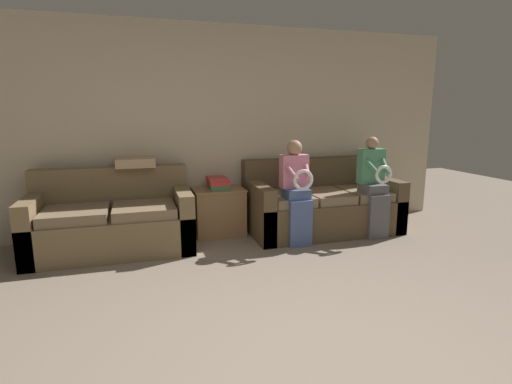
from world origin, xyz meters
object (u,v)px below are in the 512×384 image
couch_main (321,206)px  child_right_seated (374,183)px  child_left_seated (297,188)px  side_shelf (219,211)px  book_stack (218,183)px  couch_side (112,222)px  throw_pillow (135,162)px

couch_main → child_right_seated: child_right_seated is taller
child_left_seated → child_right_seated: child_right_seated is taller
couch_main → child_right_seated: size_ratio=1.55×
child_right_seated → couch_main: bearing=141.5°
side_shelf → couch_main: bearing=-8.7°
child_left_seated → book_stack: 0.99m
child_left_seated → side_shelf: (-0.78, 0.60, -0.36)m
side_shelf → couch_side: bearing=-169.5°
child_right_seated → throw_pillow: 2.84m
couch_side → child_right_seated: bearing=-7.0°
couch_side → book_stack: couch_side is taller
couch_main → book_stack: couch_main is taller
child_left_seated → book_stack: bearing=142.5°
child_right_seated → book_stack: bearing=161.5°
child_left_seated → child_right_seated: (1.01, 0.00, -0.00)m
book_stack → couch_main: bearing=-8.9°
side_shelf → book_stack: size_ratio=2.04×
child_right_seated → throw_pillow: size_ratio=2.80×
book_stack → side_shelf: bearing=-61.6°
child_right_seated → throw_pillow: bearing=166.4°
couch_side → throw_pillow: (0.28, 0.29, 0.62)m
child_right_seated → book_stack: (-1.79, 0.60, -0.01)m
couch_side → throw_pillow: bearing=46.2°
child_left_seated → couch_side: bearing=169.6°
side_shelf → child_left_seated: bearing=-37.4°
couch_side → child_left_seated: (2.02, -0.37, 0.34)m
couch_side → throw_pillow: size_ratio=3.93×
side_shelf → book_stack: bearing=118.4°
couch_side → side_shelf: (1.23, 0.23, -0.02)m
child_left_seated → throw_pillow: (-1.74, 0.66, 0.28)m
couch_side → throw_pillow: 0.74m
couch_main → throw_pillow: size_ratio=4.33×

